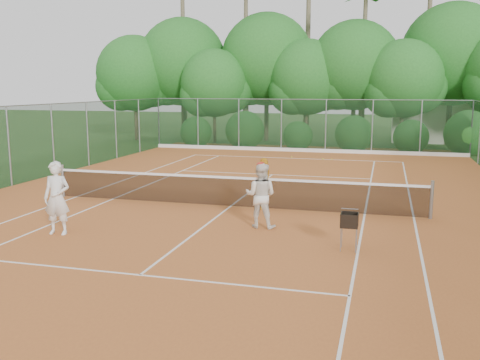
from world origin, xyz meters
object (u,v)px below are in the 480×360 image
(player_center_grp, at_px, (261,195))
(player_white, at_px, (57,198))
(ball_hopper, at_px, (349,221))
(player_yellow, at_px, (264,183))

(player_center_grp, bearing_deg, player_white, -157.40)
(player_center_grp, distance_m, ball_hopper, 2.82)
(player_white, relative_size, player_center_grp, 1.06)
(player_yellow, xyz_separation_m, ball_hopper, (2.82, -3.65, -0.10))
(ball_hopper, bearing_deg, player_center_grp, 146.33)
(player_yellow, bearing_deg, player_center_grp, 12.16)
(player_white, bearing_deg, player_center_grp, 15.81)
(player_yellow, bearing_deg, player_white, -44.60)
(ball_hopper, bearing_deg, player_yellow, 124.98)
(player_white, distance_m, player_center_grp, 5.22)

